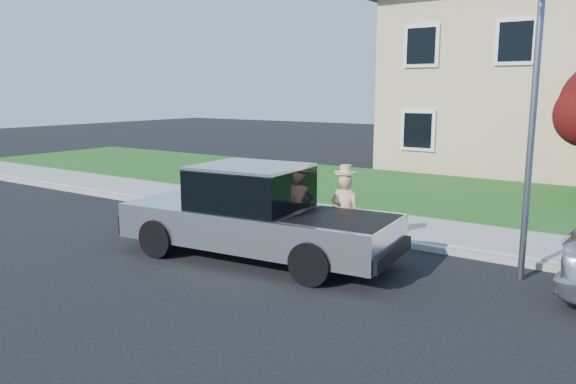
% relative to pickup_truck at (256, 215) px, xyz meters
% --- Properties ---
extents(ground, '(80.00, 80.00, 0.00)m').
position_rel_pickup_truck_xyz_m(ground, '(0.52, -0.63, -0.80)').
color(ground, black).
rests_on(ground, ground).
extents(curb, '(40.00, 0.20, 0.12)m').
position_rel_pickup_truck_xyz_m(curb, '(1.52, 2.27, -0.74)').
color(curb, gray).
rests_on(curb, ground).
extents(sidewalk, '(40.00, 2.00, 0.15)m').
position_rel_pickup_truck_xyz_m(sidewalk, '(1.52, 3.37, -0.72)').
color(sidewalk, gray).
rests_on(sidewalk, ground).
extents(lawn, '(40.00, 7.00, 0.10)m').
position_rel_pickup_truck_xyz_m(lawn, '(1.52, 7.87, -0.75)').
color(lawn, '#154918').
rests_on(lawn, ground).
extents(house, '(14.00, 11.30, 6.85)m').
position_rel_pickup_truck_xyz_m(house, '(1.84, 15.75, 2.37)').
color(house, tan).
rests_on(house, ground).
extents(pickup_truck, '(5.35, 2.27, 1.71)m').
position_rel_pickup_truck_xyz_m(pickup_truck, '(0.00, 0.00, 0.00)').
color(pickup_truck, black).
rests_on(pickup_truck, ground).
extents(woman, '(0.61, 0.45, 1.68)m').
position_rel_pickup_truck_xyz_m(woman, '(1.18, 1.18, -0.00)').
color(woman, '#E49B7D').
rests_on(woman, ground).
extents(street_lamp, '(0.24, 0.59, 4.52)m').
position_rel_pickup_truck_xyz_m(street_lamp, '(4.27, 1.46, 1.78)').
color(street_lamp, slate).
rests_on(street_lamp, ground).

